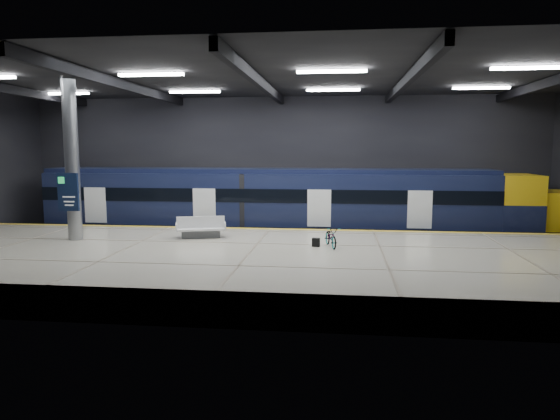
# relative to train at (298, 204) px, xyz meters

# --- Properties ---
(ground) EXTENTS (30.00, 30.00, 0.00)m
(ground) POSITION_rel_train_xyz_m (-1.15, -5.50, -2.06)
(ground) COLOR black
(ground) RESTS_ON ground
(room_shell) EXTENTS (30.10, 16.10, 8.05)m
(room_shell) POSITION_rel_train_xyz_m (-1.16, -5.49, 3.66)
(room_shell) COLOR black
(room_shell) RESTS_ON ground
(platform) EXTENTS (30.00, 11.00, 1.10)m
(platform) POSITION_rel_train_xyz_m (-1.15, -8.00, -1.51)
(platform) COLOR beige
(platform) RESTS_ON ground
(safety_strip) EXTENTS (30.00, 0.40, 0.01)m
(safety_strip) POSITION_rel_train_xyz_m (-1.15, -2.75, -0.95)
(safety_strip) COLOR gold
(safety_strip) RESTS_ON platform
(rails) EXTENTS (30.00, 1.52, 0.16)m
(rails) POSITION_rel_train_xyz_m (-1.15, 0.00, -1.98)
(rails) COLOR gray
(rails) RESTS_ON ground
(train) EXTENTS (29.40, 2.84, 3.79)m
(train) POSITION_rel_train_xyz_m (0.00, 0.00, 0.00)
(train) COLOR black
(train) RESTS_ON ground
(bench) EXTENTS (2.33, 1.47, 0.95)m
(bench) POSITION_rel_train_xyz_m (-3.86, -5.47, -0.62)
(bench) COLOR #595B60
(bench) RESTS_ON platform
(bicycle) EXTENTS (0.93, 1.64, 0.81)m
(bicycle) POSITION_rel_train_xyz_m (1.89, -6.91, -0.55)
(bicycle) COLOR #99999E
(bicycle) RESTS_ON platform
(pannier_bag) EXTENTS (0.33, 0.23, 0.35)m
(pannier_bag) POSITION_rel_train_xyz_m (1.29, -6.91, -0.78)
(pannier_bag) COLOR black
(pannier_bag) RESTS_ON platform
(info_column) EXTENTS (0.90, 0.78, 6.90)m
(info_column) POSITION_rel_train_xyz_m (-9.15, -6.52, 2.40)
(info_column) COLOR #9EA0A5
(info_column) RESTS_ON platform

